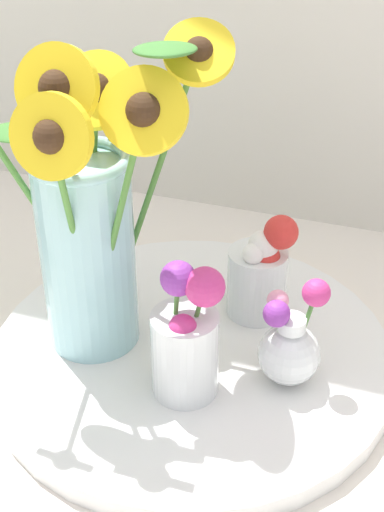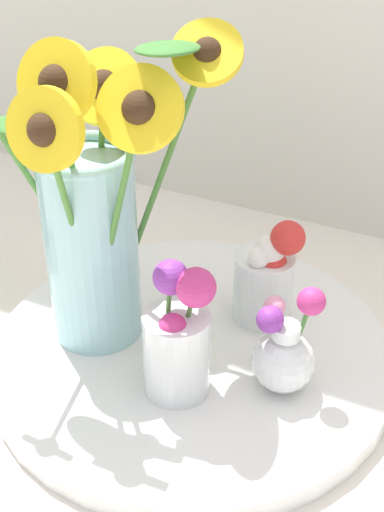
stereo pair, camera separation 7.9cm
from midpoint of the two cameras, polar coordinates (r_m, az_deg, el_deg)
name	(u,v)px [view 2 (the right image)]	position (r m, az deg, el deg)	size (l,w,h in m)	color
ground_plane	(159,375)	(0.86, 0.02, -9.61)	(6.00, 6.00, 0.00)	silver
serving_tray	(192,352)	(0.87, 2.61, -7.82)	(0.48, 0.48, 0.02)	white
mason_jar_sunflowers	(95,213)	(0.79, -5.00, 3.35)	(0.28, 0.23, 0.40)	#9ED1D6
vase_small_center	(178,339)	(0.76, 1.85, -6.80)	(0.08, 0.07, 0.16)	white
vase_bulb_right	(284,352)	(0.79, 10.25, -7.67)	(0.07, 0.07, 0.13)	white
vase_small_back	(267,277)	(0.88, 8.56, -1.75)	(0.08, 0.07, 0.14)	white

